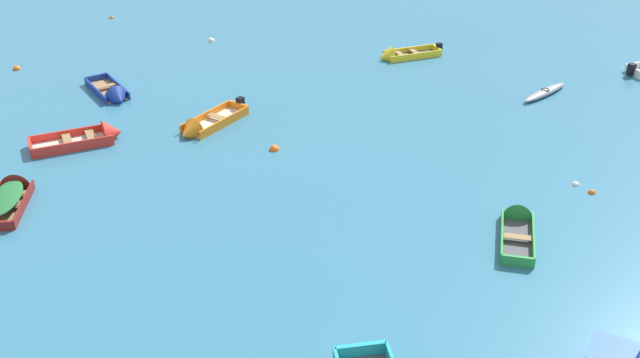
{
  "coord_description": "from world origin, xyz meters",
  "views": [
    {
      "loc": [
        6.94,
        -2.19,
        15.91
      ],
      "look_at": [
        0.0,
        24.99,
        0.15
      ],
      "focal_mm": 42.52,
      "sensor_mm": 36.0,
      "label": 1
    }
  ],
  "objects_px": {
    "rowboat_red_center": "(95,137)",
    "mooring_buoy_central": "(274,150)",
    "mooring_buoy_midfield": "(17,69)",
    "mooring_buoy_far_field": "(112,18)",
    "rowboat_green_far_right": "(517,223)",
    "mooring_buoy_between_boats_right": "(592,193)",
    "rowboat_maroon_outer_left": "(11,194)",
    "mooring_buoy_trailing": "(576,185)",
    "mooring_buoy_near_foreground": "(211,41)",
    "kayak_grey_foreground_center": "(545,92)",
    "rowboat_yellow_far_left": "(399,55)",
    "rowboat_deep_blue_cluster_outer": "(114,95)",
    "rowboat_orange_near_right": "(202,127)"
  },
  "relations": [
    {
      "from": "rowboat_deep_blue_cluster_outer",
      "to": "mooring_buoy_trailing",
      "type": "distance_m",
      "value": 23.64
    },
    {
      "from": "kayak_grey_foreground_center",
      "to": "mooring_buoy_near_foreground",
      "type": "xyz_separation_m",
      "value": [
        -20.49,
        3.79,
        -0.17
      ]
    },
    {
      "from": "rowboat_red_center",
      "to": "mooring_buoy_trailing",
      "type": "height_order",
      "value": "rowboat_red_center"
    },
    {
      "from": "rowboat_orange_near_right",
      "to": "rowboat_red_center",
      "type": "xyz_separation_m",
      "value": [
        -4.42,
        -2.3,
        0.02
      ]
    },
    {
      "from": "rowboat_green_far_right",
      "to": "mooring_buoy_midfield",
      "type": "xyz_separation_m",
      "value": [
        -28.51,
        10.06,
        -0.19
      ]
    },
    {
      "from": "rowboat_yellow_far_left",
      "to": "rowboat_red_center",
      "type": "xyz_separation_m",
      "value": [
        -12.04,
        -14.57,
        0.04
      ]
    },
    {
      "from": "rowboat_maroon_outer_left",
      "to": "mooring_buoy_midfield",
      "type": "relative_size",
      "value": 8.57
    },
    {
      "from": "mooring_buoy_trailing",
      "to": "mooring_buoy_midfield",
      "type": "distance_m",
      "value": 31.42
    },
    {
      "from": "rowboat_orange_near_right",
      "to": "mooring_buoy_between_boats_right",
      "type": "relative_size",
      "value": 14.37
    },
    {
      "from": "rowboat_orange_near_right",
      "to": "mooring_buoy_far_field",
      "type": "bearing_deg",
      "value": 130.17
    },
    {
      "from": "rowboat_red_center",
      "to": "mooring_buoy_far_field",
      "type": "height_order",
      "value": "rowboat_red_center"
    },
    {
      "from": "mooring_buoy_central",
      "to": "mooring_buoy_near_foreground",
      "type": "distance_m",
      "value": 15.9
    },
    {
      "from": "rowboat_yellow_far_left",
      "to": "rowboat_deep_blue_cluster_outer",
      "type": "relative_size",
      "value": 1.02
    },
    {
      "from": "rowboat_green_far_right",
      "to": "mooring_buoy_far_field",
      "type": "xyz_separation_m",
      "value": [
        -27.88,
        20.3,
        -0.19
      ]
    },
    {
      "from": "kayak_grey_foreground_center",
      "to": "rowboat_maroon_outer_left",
      "type": "height_order",
      "value": "rowboat_maroon_outer_left"
    },
    {
      "from": "kayak_grey_foreground_center",
      "to": "mooring_buoy_central",
      "type": "relative_size",
      "value": 7.23
    },
    {
      "from": "mooring_buoy_midfield",
      "to": "mooring_buoy_far_field",
      "type": "bearing_deg",
      "value": 86.5
    },
    {
      "from": "rowboat_maroon_outer_left",
      "to": "mooring_buoy_central",
      "type": "height_order",
      "value": "rowboat_maroon_outer_left"
    },
    {
      "from": "mooring_buoy_near_foreground",
      "to": "mooring_buoy_far_field",
      "type": "bearing_deg",
      "value": 161.63
    },
    {
      "from": "mooring_buoy_central",
      "to": "mooring_buoy_midfield",
      "type": "height_order",
      "value": "mooring_buoy_central"
    },
    {
      "from": "rowboat_yellow_far_left",
      "to": "rowboat_green_far_right",
      "type": "bearing_deg",
      "value": -66.91
    },
    {
      "from": "rowboat_orange_near_right",
      "to": "rowboat_maroon_outer_left",
      "type": "relative_size",
      "value": 1.14
    },
    {
      "from": "rowboat_maroon_outer_left",
      "to": "mooring_buoy_trailing",
      "type": "distance_m",
      "value": 23.44
    },
    {
      "from": "mooring_buoy_between_boats_right",
      "to": "mooring_buoy_midfield",
      "type": "xyz_separation_m",
      "value": [
        -31.47,
        6.57,
        0.0
      ]
    },
    {
      "from": "rowboat_orange_near_right",
      "to": "rowboat_yellow_far_left",
      "type": "bearing_deg",
      "value": 58.15
    },
    {
      "from": "rowboat_yellow_far_left",
      "to": "mooring_buoy_midfield",
      "type": "distance_m",
      "value": 22.33
    },
    {
      "from": "kayak_grey_foreground_center",
      "to": "rowboat_green_far_right",
      "type": "distance_m",
      "value": 13.73
    },
    {
      "from": "kayak_grey_foreground_center",
      "to": "mooring_buoy_far_field",
      "type": "height_order",
      "value": "kayak_grey_foreground_center"
    },
    {
      "from": "rowboat_red_center",
      "to": "mooring_buoy_central",
      "type": "distance_m",
      "value": 8.52
    },
    {
      "from": "rowboat_maroon_outer_left",
      "to": "mooring_buoy_far_field",
      "type": "xyz_separation_m",
      "value": [
        -7.87,
        23.35,
        -0.32
      ]
    },
    {
      "from": "mooring_buoy_central",
      "to": "rowboat_deep_blue_cluster_outer",
      "type": "bearing_deg",
      "value": 160.18
    },
    {
      "from": "mooring_buoy_midfield",
      "to": "mooring_buoy_near_foreground",
      "type": "bearing_deg",
      "value": 39.26
    },
    {
      "from": "rowboat_deep_blue_cluster_outer",
      "to": "rowboat_green_far_right",
      "type": "relative_size",
      "value": 0.97
    },
    {
      "from": "mooring_buoy_central",
      "to": "mooring_buoy_trailing",
      "type": "relative_size",
      "value": 1.58
    },
    {
      "from": "kayak_grey_foreground_center",
      "to": "rowboat_red_center",
      "type": "bearing_deg",
      "value": -151.95
    },
    {
      "from": "rowboat_orange_near_right",
      "to": "kayak_grey_foreground_center",
      "type": "xyz_separation_m",
      "value": [
        16.09,
        8.63,
        -0.03
      ]
    },
    {
      "from": "rowboat_maroon_outer_left",
      "to": "mooring_buoy_near_foreground",
      "type": "bearing_deg",
      "value": 88.35
    },
    {
      "from": "rowboat_maroon_outer_left",
      "to": "mooring_buoy_central",
      "type": "relative_size",
      "value": 8.33
    },
    {
      "from": "rowboat_maroon_outer_left",
      "to": "mooring_buoy_far_field",
      "type": "height_order",
      "value": "rowboat_maroon_outer_left"
    },
    {
      "from": "rowboat_deep_blue_cluster_outer",
      "to": "rowboat_orange_near_right",
      "type": "bearing_deg",
      "value": -22.88
    },
    {
      "from": "rowboat_green_far_right",
      "to": "mooring_buoy_trailing",
      "type": "height_order",
      "value": "rowboat_green_far_right"
    },
    {
      "from": "mooring_buoy_far_field",
      "to": "rowboat_orange_near_right",
      "type": "bearing_deg",
      "value": -49.83
    },
    {
      "from": "rowboat_deep_blue_cluster_outer",
      "to": "mooring_buoy_central",
      "type": "relative_size",
      "value": 7.91
    },
    {
      "from": "mooring_buoy_trailing",
      "to": "mooring_buoy_between_boats_right",
      "type": "bearing_deg",
      "value": -40.83
    },
    {
      "from": "rowboat_red_center",
      "to": "mooring_buoy_central",
      "type": "xyz_separation_m",
      "value": [
        8.42,
        1.23,
        -0.22
      ]
    },
    {
      "from": "rowboat_yellow_far_left",
      "to": "mooring_buoy_central",
      "type": "xyz_separation_m",
      "value": [
        -3.62,
        -13.34,
        -0.18
      ]
    },
    {
      "from": "rowboat_green_far_right",
      "to": "mooring_buoy_between_boats_right",
      "type": "xyz_separation_m",
      "value": [
        2.96,
        3.48,
        -0.19
      ]
    },
    {
      "from": "rowboat_red_center",
      "to": "mooring_buoy_central",
      "type": "height_order",
      "value": "rowboat_red_center"
    },
    {
      "from": "mooring_buoy_between_boats_right",
      "to": "mooring_buoy_near_foreground",
      "type": "distance_m",
      "value": 26.4
    },
    {
      "from": "kayak_grey_foreground_center",
      "to": "mooring_buoy_trailing",
      "type": "height_order",
      "value": "kayak_grey_foreground_center"
    }
  ]
}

